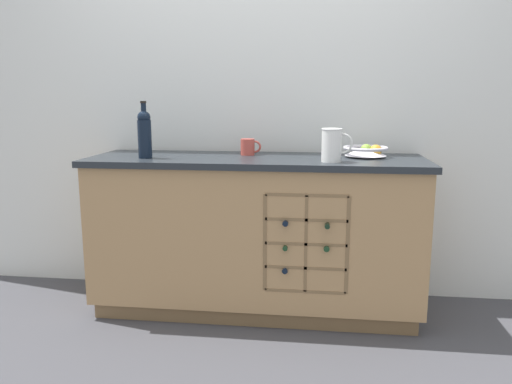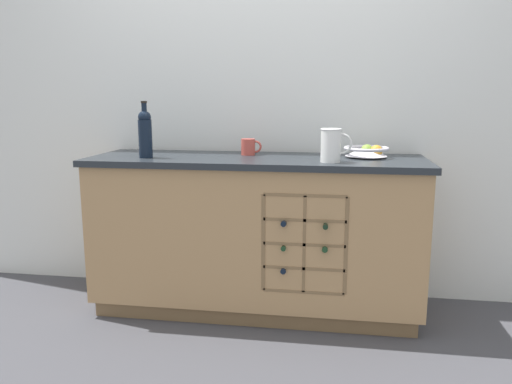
% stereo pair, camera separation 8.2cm
% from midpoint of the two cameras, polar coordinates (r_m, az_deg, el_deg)
% --- Properties ---
extents(ground_plane, '(14.00, 14.00, 0.00)m').
position_cam_midpoint_polar(ground_plane, '(3.04, -0.79, -13.10)').
color(ground_plane, '#424247').
extents(back_wall, '(4.40, 0.06, 2.55)m').
position_cam_midpoint_polar(back_wall, '(3.13, 0.04, 11.57)').
color(back_wall, silver).
rests_on(back_wall, ground_plane).
extents(kitchen_island, '(1.88, 0.62, 0.90)m').
position_cam_midpoint_polar(kitchen_island, '(2.89, -0.74, -4.79)').
color(kitchen_island, brown).
rests_on(kitchen_island, ground_plane).
extents(fruit_bowl, '(0.25, 0.25, 0.07)m').
position_cam_midpoint_polar(fruit_bowl, '(2.86, 11.69, 4.69)').
color(fruit_bowl, silver).
rests_on(fruit_bowl, kitchen_island).
extents(white_pitcher, '(0.16, 0.11, 0.17)m').
position_cam_midpoint_polar(white_pitcher, '(2.62, 7.82, 5.42)').
color(white_pitcher, white).
rests_on(white_pitcher, kitchen_island).
extents(ceramic_mug, '(0.12, 0.08, 0.09)m').
position_cam_midpoint_polar(ceramic_mug, '(2.91, -1.70, 5.17)').
color(ceramic_mug, '#B7473D').
rests_on(ceramic_mug, kitchen_island).
extents(standing_wine_bottle, '(0.08, 0.08, 0.31)m').
position_cam_midpoint_polar(standing_wine_bottle, '(2.84, -13.44, 6.61)').
color(standing_wine_bottle, black).
rests_on(standing_wine_bottle, kitchen_island).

